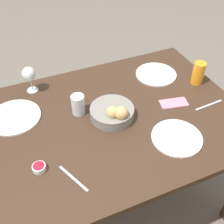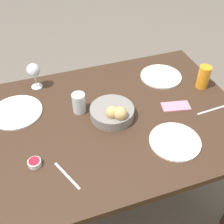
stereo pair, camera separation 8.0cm
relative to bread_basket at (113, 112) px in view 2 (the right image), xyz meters
name	(u,v)px [view 2 (the right image)]	position (x,y,z in m)	size (l,w,h in m)	color
ground_plane	(108,197)	(0.03, 0.00, -0.79)	(10.00, 10.00, 0.00)	#6B6056
dining_table	(107,131)	(0.03, 0.00, -0.13)	(1.41, 0.97, 0.75)	#3D281C
bread_basket	(113,112)	(0.00, 0.00, 0.00)	(0.23, 0.23, 0.11)	gray
plate_near_left	(161,76)	(-0.39, -0.24, -0.03)	(0.25, 0.25, 0.01)	white
plate_near_right	(16,112)	(0.47, -0.20, -0.03)	(0.27, 0.27, 0.01)	white
plate_far_center	(175,141)	(-0.22, 0.25, -0.03)	(0.24, 0.24, 0.01)	white
juice_glass	(203,77)	(-0.58, -0.08, 0.03)	(0.07, 0.07, 0.13)	orange
water_tumbler	(79,103)	(0.15, -0.11, 0.02)	(0.07, 0.07, 0.11)	silver
wine_glass	(33,71)	(0.34, -0.39, 0.08)	(0.08, 0.08, 0.16)	silver
jam_bowl_berry	(35,163)	(0.42, 0.17, -0.02)	(0.06, 0.06, 0.03)	white
fork_silver	(212,110)	(-0.52, 0.12, -0.03)	(0.18, 0.02, 0.00)	#B7B7BC
knife_silver	(67,176)	(0.30, 0.28, -0.03)	(0.08, 0.17, 0.00)	#B7B7BC
cell_phone	(176,106)	(-0.35, 0.03, -0.03)	(0.16, 0.10, 0.01)	pink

